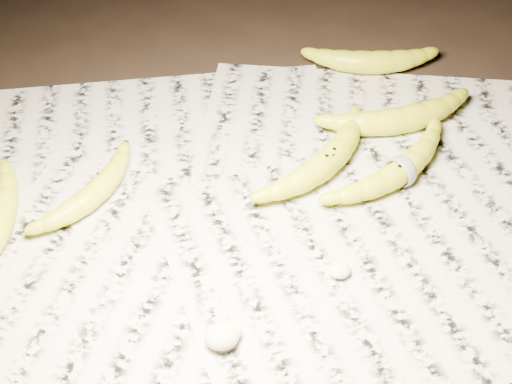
{
  "coord_description": "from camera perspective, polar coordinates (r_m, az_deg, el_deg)",
  "views": [
    {
      "loc": [
        -0.08,
        -0.6,
        0.67
      ],
      "look_at": [
        -0.0,
        0.02,
        0.05
      ],
      "focal_mm": 50.0,
      "sensor_mm": 36.0,
      "label": 1
    }
  ],
  "objects": [
    {
      "name": "banana_taped",
      "position": [
        0.97,
        11.55,
        1.79
      ],
      "size": [
        0.2,
        0.17,
        0.04
      ],
      "primitive_type": null,
      "rotation": [
        0.0,
        0.0,
        0.61
      ],
      "color": "gold",
      "rests_on": "newspaper_patch"
    },
    {
      "name": "measuring_tape",
      "position": [
        0.97,
        11.55,
        1.79
      ],
      "size": [
        0.03,
        0.04,
        0.04
      ],
      "primitive_type": "torus",
      "rotation": [
        0.0,
        1.57,
        0.61
      ],
      "color": "white",
      "rests_on": "newspaper_patch"
    },
    {
      "name": "banana_upper_a",
      "position": [
        1.05,
        11.61,
        5.82
      ],
      "size": [
        0.21,
        0.09,
        0.04
      ],
      "primitive_type": null,
      "rotation": [
        0.0,
        0.0,
        0.16
      ],
      "color": "gold",
      "rests_on": "newspaper_patch"
    },
    {
      "name": "banana_upper_b",
      "position": [
        1.16,
        9.23,
        10.35
      ],
      "size": [
        0.19,
        0.08,
        0.04
      ],
      "primitive_type": null,
      "rotation": [
        0.0,
        0.0,
        -0.12
      ],
      "color": "gold",
      "rests_on": "newspaper_patch"
    },
    {
      "name": "flesh_chunk_c",
      "position": [
        0.85,
        6.71,
        -6.07
      ],
      "size": [
        0.03,
        0.02,
        0.02
      ],
      "primitive_type": "ellipsoid",
      "color": "beige",
      "rests_on": "newspaper_patch"
    },
    {
      "name": "banana_left_b",
      "position": [
        0.94,
        -12.8,
        0.04
      ],
      "size": [
        0.14,
        0.16,
        0.03
      ],
      "primitive_type": null,
      "rotation": [
        0.0,
        0.0,
        0.89
      ],
      "color": "gold",
      "rests_on": "newspaper_patch"
    },
    {
      "name": "newspaper_patch",
      "position": [
        0.92,
        1.58,
        -1.71
      ],
      "size": [
        0.9,
        0.7,
        0.01
      ],
      "primitive_type": "cube",
      "color": "#BEB8A2",
      "rests_on": "ground"
    },
    {
      "name": "flesh_chunk_a",
      "position": [
        0.79,
        -2.78,
        -11.35
      ],
      "size": [
        0.04,
        0.03,
        0.02
      ],
      "primitive_type": "ellipsoid",
      "color": "beige",
      "rests_on": "newspaper_patch"
    },
    {
      "name": "flesh_chunk_b",
      "position": [
        0.79,
        -2.25,
        -10.98
      ],
      "size": [
        0.03,
        0.03,
        0.02
      ],
      "primitive_type": "ellipsoid",
      "color": "beige",
      "rests_on": "newspaper_patch"
    },
    {
      "name": "ground",
      "position": [
        0.9,
        0.33,
        -3.22
      ],
      "size": [
        3.0,
        3.0,
        0.0
      ],
      "primitive_type": "plane",
      "color": "black",
      "rests_on": "ground"
    },
    {
      "name": "banana_center",
      "position": [
        0.97,
        5.81,
        2.6
      ],
      "size": [
        0.19,
        0.19,
        0.04
      ],
      "primitive_type": null,
      "rotation": [
        0.0,
        0.0,
        0.77
      ],
      "color": "gold",
      "rests_on": "newspaper_patch"
    }
  ]
}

